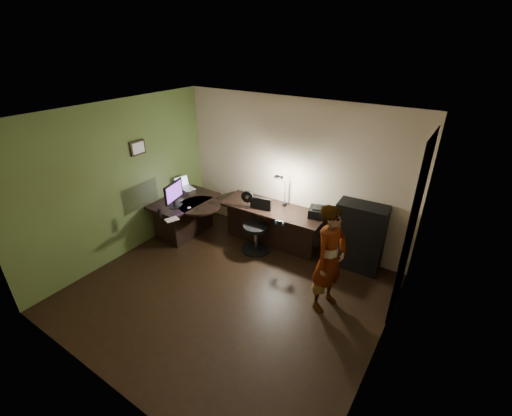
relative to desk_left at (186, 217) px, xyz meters
The scene contains 27 objects.
floor 2.08m from the desk_left, 29.05° to the right, with size 4.50×4.00×0.01m, color black.
ceiling 3.10m from the desk_left, 29.05° to the right, with size 4.50×4.00×0.01m, color silver.
wall_back 2.27m from the desk_left, 29.52° to the left, with size 4.50×0.01×2.70m, color tan.
wall_front 3.62m from the desk_left, 59.20° to the right, with size 4.50×0.01×2.70m, color tan.
wall_left 1.47m from the desk_left, 115.23° to the right, with size 0.01×4.00×2.70m, color tan.
wall_right 4.28m from the desk_left, 13.80° to the right, with size 0.01×4.00×2.70m, color tan.
green_wall_overlay 1.46m from the desk_left, 114.52° to the right, with size 0.00×4.00×2.70m, color #4C612B.
arched_doorway 4.14m from the desk_left, ahead, with size 0.01×0.90×2.60m, color black.
french_door 4.36m from the desk_left, 20.98° to the right, with size 0.02×0.92×2.10m, color white.
framed_picture 1.63m from the desk_left, 128.56° to the right, with size 0.04×0.30×0.25m, color black.
desk_left is the anchor object (origin of this frame).
desk_right 1.73m from the desk_left, 21.57° to the left, with size 2.00×0.70×0.75m, color black.
cabinet 3.32m from the desk_left, 13.76° to the left, with size 0.79×0.40×1.19m, color black.
laptop_stand 0.52m from the desk_left, 119.65° to the left, with size 0.25×0.20×0.10m, color silver.
laptop 0.66m from the desk_left, 119.65° to the left, with size 0.31×0.29×0.22m, color silver.
monitor 0.64m from the desk_left, 76.99° to the right, with size 0.11×0.54×0.36m, color black.
mouse 0.56m from the desk_left, 32.37° to the right, with size 0.05×0.08×0.03m, color silver.
phone 0.44m from the desk_left, 63.73° to the right, with size 0.07×0.13×0.01m, color black.
pen 0.64m from the desk_left, 18.32° to the right, with size 0.01×0.15×0.01m, color black.
speaker 0.90m from the desk_left, 77.85° to the right, with size 0.07×0.07×0.17m, color black.
notepad 0.89m from the desk_left, 60.83° to the right, with size 0.16×0.22×0.01m, color silver.
desk_fan 1.40m from the desk_left, 18.15° to the left, with size 0.22×0.12×0.34m, color black.
headphones 2.09m from the desk_left, ahead, with size 0.17×0.07×0.08m, color #1D557C.
printer 2.66m from the desk_left, 18.04° to the left, with size 0.40×0.31×0.18m, color black.
desk_lamp 2.09m from the desk_left, 25.43° to the left, with size 0.18×0.33×0.73m, color black.
office_chair 1.52m from the desk_left, ahead, with size 0.55×0.55×0.97m, color black.
person 3.21m from the desk_left, ahead, with size 0.58×0.39×1.63m, color #D8A88C.
Camera 1 is at (2.67, -3.23, 3.61)m, focal length 24.00 mm.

